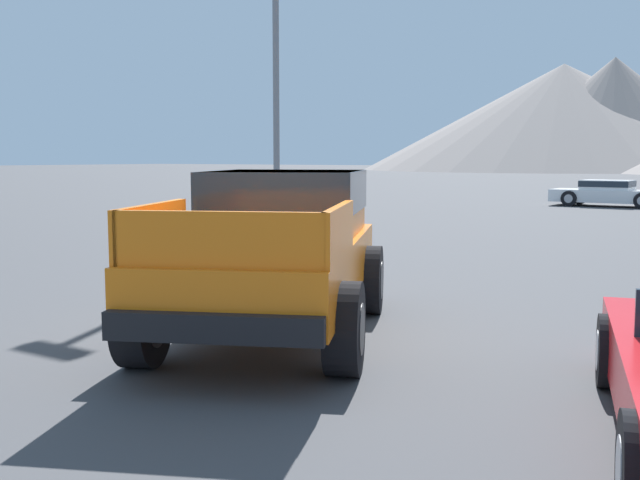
% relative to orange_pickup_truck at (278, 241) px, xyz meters
% --- Properties ---
extents(ground_plane, '(320.00, 320.00, 0.00)m').
position_rel_orange_pickup_truck_xyz_m(ground_plane, '(-0.04, 0.17, -1.05)').
color(ground_plane, '#424244').
extents(orange_pickup_truck, '(3.65, 5.11, 1.85)m').
position_rel_orange_pickup_truck_xyz_m(orange_pickup_truck, '(0.00, 0.00, 0.00)').
color(orange_pickup_truck, orange).
rests_on(orange_pickup_truck, ground_plane).
extents(parked_car_white, '(4.59, 1.95, 1.08)m').
position_rel_orange_pickup_truck_xyz_m(parked_car_white, '(-1.46, 25.26, -0.49)').
color(parked_car_white, white).
rests_on(parked_car_white, ground_plane).
extents(street_lamp_post, '(0.90, 0.24, 9.12)m').
position_rel_orange_pickup_truck_xyz_m(street_lamp_post, '(-4.71, 6.50, 4.31)').
color(street_lamp_post, slate).
rests_on(street_lamp_post, ground_plane).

